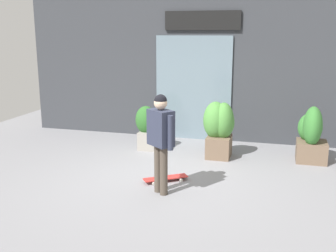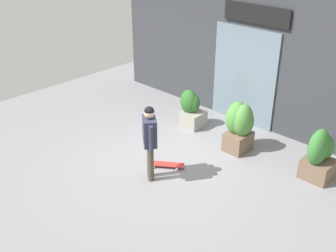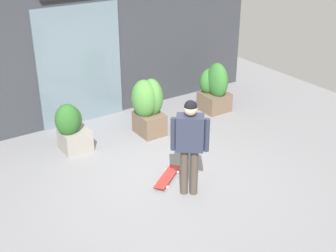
{
  "view_description": "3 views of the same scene",
  "coord_description": "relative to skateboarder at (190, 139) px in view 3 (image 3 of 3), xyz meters",
  "views": [
    {
      "loc": [
        1.97,
        -6.66,
        2.62
      ],
      "look_at": [
        0.14,
        -0.05,
        1.02
      ],
      "focal_mm": 43.02,
      "sensor_mm": 36.0,
      "label": 1
    },
    {
      "loc": [
        5.49,
        -5.61,
        4.97
      ],
      "look_at": [
        0.14,
        -0.05,
        1.02
      ],
      "focal_mm": 43.92,
      "sensor_mm": 36.0,
      "label": 2
    },
    {
      "loc": [
        -3.68,
        -5.78,
        4.32
      ],
      "look_at": [
        0.14,
        -0.05,
        1.02
      ],
      "focal_mm": 49.11,
      "sensor_mm": 36.0,
      "label": 3
    }
  ],
  "objects": [
    {
      "name": "ground_plane",
      "position": [
        -0.17,
        0.62,
        -1.02
      ],
      "size": [
        12.0,
        12.0,
        0.0
      ],
      "primitive_type": "plane",
      "color": "gray"
    },
    {
      "name": "building_facade",
      "position": [
        -0.17,
        3.76,
        0.7
      ],
      "size": [
        8.82,
        0.31,
        3.46
      ],
      "color": "#383A3F",
      "rests_on": "ground_plane"
    },
    {
      "name": "skateboarder",
      "position": [
        0.0,
        0.0,
        0.0
      ],
      "size": [
        0.5,
        0.47,
        1.67
      ],
      "rotation": [
        0.0,
        0.0,
        0.91
      ],
      "color": "#4C4238",
      "rests_on": "ground_plane"
    },
    {
      "name": "skateboard",
      "position": [
        -0.07,
        0.54,
        -0.96
      ],
      "size": [
        0.77,
        0.63,
        0.08
      ],
      "rotation": [
        0.0,
        0.0,
        0.62
      ],
      "color": "red",
      "rests_on": "ground_plane"
    },
    {
      "name": "planter_box_left",
      "position": [
        2.5,
        2.46,
        -0.46
      ],
      "size": [
        0.6,
        0.75,
        1.18
      ],
      "color": "brown",
      "rests_on": "ground_plane"
    },
    {
      "name": "planter_box_right",
      "position": [
        -1.02,
        2.46,
        -0.51
      ],
      "size": [
        0.64,
        0.54,
        1.0
      ],
      "color": "gray",
      "rests_on": "ground_plane"
    },
    {
      "name": "planter_box_mid",
      "position": [
        0.63,
        2.29,
        -0.34
      ],
      "size": [
        0.66,
        0.62,
        1.2
      ],
      "color": "brown",
      "rests_on": "ground_plane"
    }
  ]
}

